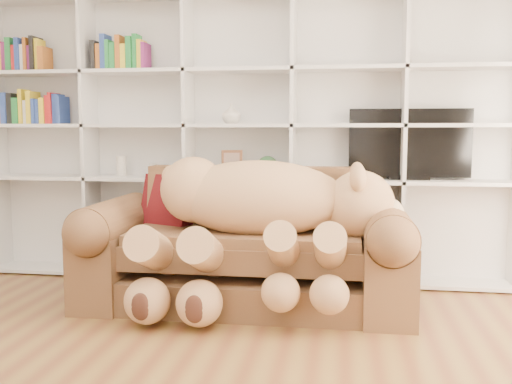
# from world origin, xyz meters

# --- Properties ---
(wall_back) EXTENTS (5.00, 0.02, 2.70)m
(wall_back) POSITION_xyz_m (0.00, 2.50, 1.35)
(wall_back) COLOR white
(wall_back) RESTS_ON floor
(bookshelf) EXTENTS (4.43, 0.35, 2.40)m
(bookshelf) POSITION_xyz_m (-0.24, 2.36, 1.31)
(bookshelf) COLOR silver
(bookshelf) RESTS_ON floor
(sofa) EXTENTS (2.33, 1.01, 0.98)m
(sofa) POSITION_xyz_m (0.16, 1.65, 0.37)
(sofa) COLOR brown
(sofa) RESTS_ON floor
(teddy_bear) EXTENTS (1.81, 0.97, 1.05)m
(teddy_bear) POSITION_xyz_m (0.27, 1.45, 0.69)
(teddy_bear) COLOR tan
(teddy_bear) RESTS_ON sofa
(throw_pillow) EXTENTS (0.47, 0.37, 0.44)m
(throw_pillow) POSITION_xyz_m (-0.48, 1.81, 0.71)
(throw_pillow) COLOR #590F11
(throw_pillow) RESTS_ON sofa
(tv) EXTENTS (0.96, 0.18, 0.57)m
(tv) POSITION_xyz_m (1.38, 2.35, 1.14)
(tv) COLOR black
(tv) RESTS_ON bookshelf
(picture_frame) EXTENTS (0.18, 0.08, 0.22)m
(picture_frame) POSITION_xyz_m (-0.07, 2.30, 0.99)
(picture_frame) COLOR brown
(picture_frame) RESTS_ON bookshelf
(green_vase) EXTENTS (0.18, 0.18, 0.18)m
(green_vase) POSITION_xyz_m (0.23, 2.30, 0.96)
(green_vase) COLOR #305E35
(green_vase) RESTS_ON bookshelf
(figurine_tall) EXTENTS (0.09, 0.09, 0.17)m
(figurine_tall) POSITION_xyz_m (-1.05, 2.30, 0.95)
(figurine_tall) COLOR beige
(figurine_tall) RESTS_ON bookshelf
(figurine_short) EXTENTS (0.08, 0.08, 0.11)m
(figurine_short) POSITION_xyz_m (-0.76, 2.30, 0.92)
(figurine_short) COLOR beige
(figurine_short) RESTS_ON bookshelf
(snow_globe) EXTENTS (0.10, 0.10, 0.10)m
(snow_globe) POSITION_xyz_m (-0.65, 2.30, 0.92)
(snow_globe) COLOR silver
(snow_globe) RESTS_ON bookshelf
(shelf_vase) EXTENTS (0.16, 0.16, 0.17)m
(shelf_vase) POSITION_xyz_m (-0.08, 2.30, 1.40)
(shelf_vase) COLOR beige
(shelf_vase) RESTS_ON bookshelf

